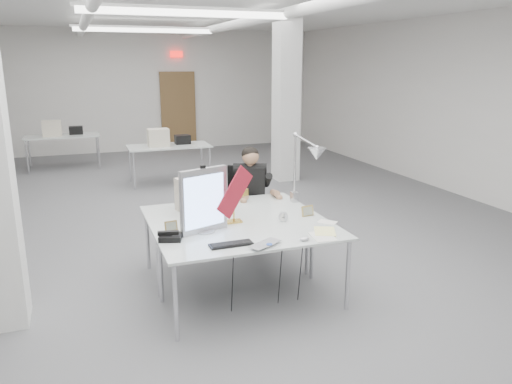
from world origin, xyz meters
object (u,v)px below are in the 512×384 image
office_chair (249,210)px  seated_person (251,182)px  bankers_lamp (234,208)px  architect_lamp (304,165)px  desk_phone (171,237)px  laptop (269,246)px  monitor (204,201)px  desk_main (253,236)px  beige_monitor (198,195)px

office_chair → seated_person: (0.00, -0.05, 0.40)m
office_chair → seated_person: bearing=-68.3°
bankers_lamp → office_chair: bearing=43.5°
bankers_lamp → architect_lamp: (0.91, 0.24, 0.35)m
seated_person → desk_phone: size_ratio=4.77×
bankers_lamp → desk_phone: (-0.72, -0.30, -0.13)m
architect_lamp → laptop: bearing=-124.5°
bankers_lamp → desk_phone: bearing=-177.1°
laptop → office_chair: bearing=46.0°
monitor → laptop: size_ratio=1.87×
office_chair → desk_phone: 1.93m
desk_main → architect_lamp: size_ratio=1.81×
office_chair → laptop: bearing=-82.4°
monitor → laptop: (0.44, -0.61, -0.30)m
monitor → beige_monitor: 0.74m
monitor → beige_monitor: bearing=62.1°
architect_lamp → bankers_lamp: bearing=-161.1°
monitor → architect_lamp: size_ratio=0.64×
office_chair → seated_person: size_ratio=1.03×
seated_person → laptop: 1.94m
architect_lamp → seated_person: bearing=116.4°
desk_phone → beige_monitor: bearing=77.8°
laptop → architect_lamp: (0.83, 1.04, 0.48)m
desk_main → office_chair: office_chair is taller
desk_main → architect_lamp: architect_lamp is taller
laptop → architect_lamp: size_ratio=0.34×
desk_main → architect_lamp: (0.85, 0.66, 0.51)m
bankers_lamp → architect_lamp: bearing=-4.8°
bankers_lamp → architect_lamp: 1.00m
seated_person → monitor: (-0.92, -1.26, 0.17)m
office_chair → beige_monitor: (-0.81, -0.59, 0.43)m
laptop → desk_phone: (-0.80, 0.50, 0.01)m
laptop → seated_person: bearing=45.6°
office_chair → desk_phone: bearing=-110.2°
seated_person → desk_main: bearing=-87.0°
laptop → architect_lamp: bearing=21.7°
beige_monitor → seated_person: bearing=17.5°
laptop → bankers_lamp: size_ratio=1.12×
bankers_lamp → beige_monitor: bearing=95.5°
desk_main → monitor: size_ratio=2.84×
office_chair → beige_monitor: bearing=-122.2°
seated_person → laptop: seated_person is taller
beige_monitor → bankers_lamp: bearing=-80.9°
seated_person → beige_monitor: 0.98m
laptop → bankers_lamp: bearing=65.8°
monitor → beige_monitor: size_ratio=1.64×
seated_person → architect_lamp: (0.34, -0.83, 0.35)m
bankers_lamp → monitor: bearing=-172.4°
laptop → beige_monitor: beige_monitor is taller
desk_main → desk_phone: (-0.77, 0.12, 0.04)m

